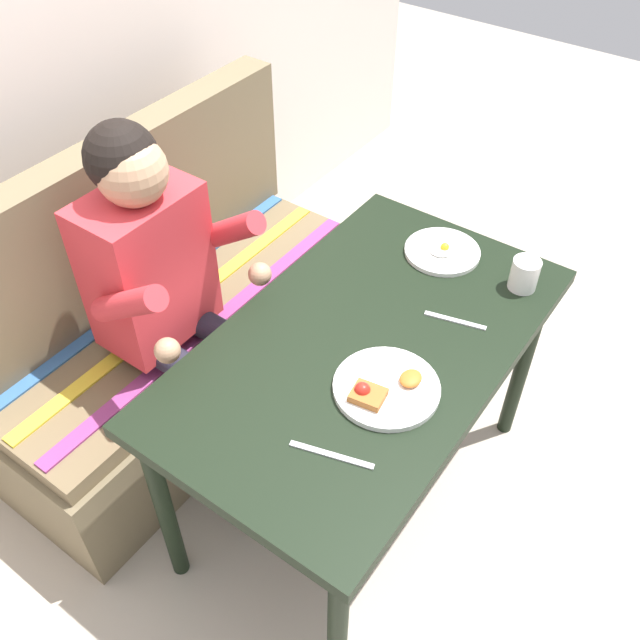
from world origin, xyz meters
The scene contains 10 objects.
ground_plane centered at (0.00, 0.00, 0.00)m, with size 8.00×8.00×0.00m, color #B0A392.
back_wall centered at (0.00, 1.27, 1.30)m, with size 4.40×0.10×2.60m, color silver.
table centered at (0.00, 0.00, 0.65)m, with size 1.20×0.70×0.73m.
couch centered at (0.00, 0.76, 0.33)m, with size 1.44×0.56×1.00m.
person centered at (-0.14, 0.59, 0.74)m, with size 0.45×0.61×1.21m.
plate_breakfast centered at (-0.12, -0.13, 0.74)m, with size 0.27×0.27×0.05m.
plate_eggs centered at (0.44, 0.01, 0.74)m, with size 0.23×0.23×0.04m.
coffee_mug centered at (0.44, -0.24, 0.78)m, with size 0.12×0.08×0.09m.
fork centered at (0.20, -0.16, 0.73)m, with size 0.01×0.17×0.01m, color silver.
knife centered at (-0.35, -0.14, 0.73)m, with size 0.01×0.20×0.01m, color silver.
Camera 1 is at (-1.11, -0.65, 2.04)m, focal length 38.91 mm.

